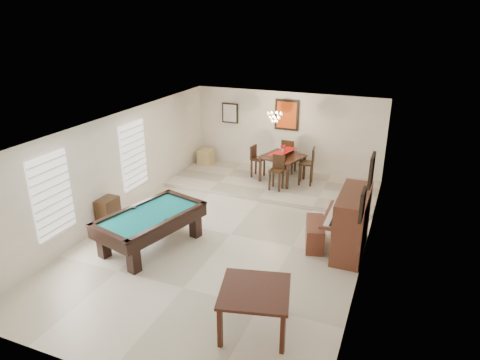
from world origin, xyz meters
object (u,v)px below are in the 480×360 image
Objects in this scene: apothecary_chest at (108,214)px; square_table at (255,309)px; dining_chair_east at (306,166)px; upright_piano at (344,221)px; corner_bench at (206,157)px; piano_bench at (315,234)px; dining_table at (282,166)px; dining_chair_west at (258,161)px; chandelier at (275,114)px; dining_chair_north at (289,156)px; pool_table at (151,230)px; flower_vase at (283,148)px; dining_chair_south at (276,173)px.

square_table is at bearing -23.97° from apothecary_chest.
dining_chair_east reaches higher than apothecary_chest.
upright_piano reaches higher than dining_chair_east.
dining_chair_east reaches higher than corner_bench.
piano_bench is 3.67m from dining_table.
dining_chair_west is 1.73m from chandelier.
upright_piano is at bearing 123.70° from dining_chair_north.
corner_bench is at bearing 162.60° from chandelier.
dining_chair_east is at bearing -8.78° from corner_bench.
dining_chair_west is at bearing 150.98° from chandelier.
piano_bench is 4.01m from chandelier.
pool_table is 2.09× the size of square_table.
dining_table is at bearing 85.60° from pool_table.
piano_bench is 4.83m from apothecary_chest.
dining_chair_east is 3.58m from corner_bench.
pool_table is 4.94m from flower_vase.
dining_chair_west is at bearing 94.82° from pool_table.
pool_table is at bearing 177.15° from dining_chair_west.
dining_table reaches higher than corner_bench.
upright_piano is 3.00× the size of corner_bench.
piano_bench is (3.33, 1.38, -0.11)m from pool_table.
dining_chair_east is (1.51, -0.05, 0.07)m from dining_chair_west.
corner_bench is at bearing 87.92° from apothecary_chest.
dining_chair_east is 2.06× the size of corner_bench.
dining_chair_north is 1.12× the size of dining_chair_west.
pool_table is at bearing -12.03° from apothecary_chest.
square_table is 6.47m from chandelier.
pool_table is at bearing -76.92° from corner_bench.
piano_bench is at bearing 13.05° from apothecary_chest.
dining_chair_north reaches higher than corner_bench.
chandelier is (0.59, -0.33, 1.59)m from dining_chair_west.
dining_chair_east is (3.70, 4.31, 0.28)m from apothecary_chest.
dining_chair_west is at bearing 63.29° from apothecary_chest.
upright_piano is 3.55m from dining_chair_east.
corner_bench is (-2.85, 1.27, -0.25)m from dining_chair_south.
dining_table reaches higher than square_table.
dining_chair_north is at bearing 88.34° from pool_table.
flower_vase is (2.98, 4.32, 0.73)m from apothecary_chest.
apothecary_chest is 5.30m from flower_vase.
dining_chair_north reaches higher than pool_table.
flower_vase is 0.95m from dining_chair_west.
dining_chair_west is at bearing 176.74° from flower_vase.
dining_table is 2.01× the size of corner_bench.
square_table is at bearing -77.24° from dining_table.
upright_piano reaches higher than dining_table.
dining_chair_east is (0.72, -0.01, 0.11)m from dining_table.
flower_vase reaches higher than pool_table.
corner_bench is (-3.52, 0.54, -0.31)m from dining_chair_east.
dining_chair_south is at bearing -125.88° from dining_chair_west.
apothecary_chest is 0.81× the size of dining_chair_south.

